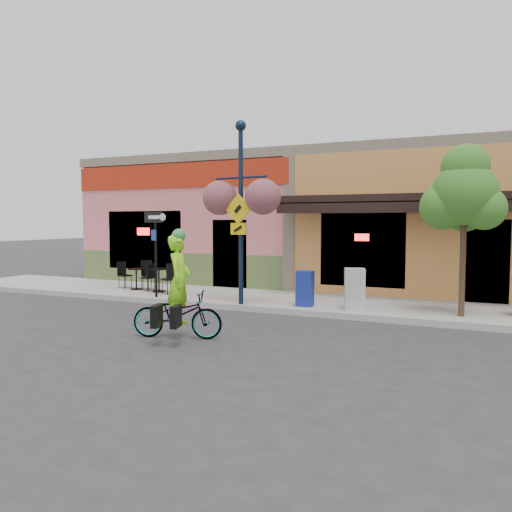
{
  "coord_description": "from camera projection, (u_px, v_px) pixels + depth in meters",
  "views": [
    {
      "loc": [
        4.23,
        -10.63,
        2.25
      ],
      "look_at": [
        -0.77,
        0.5,
        1.4
      ],
      "focal_mm": 35.0,
      "sensor_mm": 36.0,
      "label": 1
    }
  ],
  "objects": [
    {
      "name": "ground",
      "position": [
        278.0,
        318.0,
        11.56
      ],
      "size": [
        90.0,
        90.0,
        0.0
      ],
      "primitive_type": "plane",
      "color": "#2D2D30",
      "rests_on": "ground"
    },
    {
      "name": "one_way_sign",
      "position": [
        156.0,
        255.0,
        13.76
      ],
      "size": [
        0.91,
        0.52,
        2.36
      ],
      "primitive_type": null,
      "rotation": [
        0.0,
        0.0,
        -0.38
      ],
      "color": "black",
      "rests_on": "sidewalk"
    },
    {
      "name": "lamp_post",
      "position": [
        241.0,
        213.0,
        12.49
      ],
      "size": [
        1.53,
        0.74,
        4.61
      ],
      "primitive_type": null,
      "rotation": [
        0.0,
        0.0,
        -0.1
      ],
      "color": "#101C32",
      "rests_on": "sidewalk"
    },
    {
      "name": "sidewalk",
      "position": [
        305.0,
        302.0,
        13.37
      ],
      "size": [
        24.0,
        3.0,
        0.15
      ],
      "primitive_type": "cube",
      "color": "#9E9B93",
      "rests_on": "ground"
    },
    {
      "name": "street_tree",
      "position": [
        464.0,
        230.0,
        10.93
      ],
      "size": [
        1.84,
        1.84,
        3.83
      ],
      "primitive_type": null,
      "rotation": [
        0.0,
        0.0,
        0.27
      ],
      "color": "#3D7A26",
      "rests_on": "sidewalk"
    },
    {
      "name": "cafe_set_right",
      "position": [
        136.0,
        276.0,
        15.34
      ],
      "size": [
        1.53,
        0.98,
        0.85
      ],
      "primitive_type": null,
      "rotation": [
        0.0,
        0.0,
        -0.21
      ],
      "color": "black",
      "rests_on": "sidewalk"
    },
    {
      "name": "newspaper_box_blue",
      "position": [
        305.0,
        288.0,
        12.34
      ],
      "size": [
        0.42,
        0.38,
        0.88
      ],
      "primitive_type": null,
      "rotation": [
        0.0,
        0.0,
        0.07
      ],
      "color": "navy",
      "rests_on": "sidewalk"
    },
    {
      "name": "building",
      "position": [
        354.0,
        221.0,
        18.23
      ],
      "size": [
        18.2,
        8.2,
        4.5
      ],
      "primitive_type": null,
      "color": "#DF6E73",
      "rests_on": "ground"
    },
    {
      "name": "curb",
      "position": [
        286.0,
        311.0,
        12.05
      ],
      "size": [
        24.0,
        0.12,
        0.15
      ],
      "primitive_type": "cube",
      "color": "#A8A59E",
      "rests_on": "ground"
    },
    {
      "name": "cyclist_rider",
      "position": [
        179.0,
        293.0,
        9.55
      ],
      "size": [
        0.57,
        0.73,
        1.75
      ],
      "primitive_type": "imported",
      "rotation": [
        0.0,
        0.0,
        1.84
      ],
      "color": "#8DF119",
      "rests_on": "ground"
    },
    {
      "name": "cafe_set_left",
      "position": [
        159.0,
        277.0,
        14.81
      ],
      "size": [
        1.7,
        1.33,
        0.91
      ],
      "primitive_type": null,
      "rotation": [
        0.0,
        0.0,
        -0.43
      ],
      "color": "black",
      "rests_on": "sidewalk"
    },
    {
      "name": "newspaper_box_grey",
      "position": [
        355.0,
        289.0,
        11.82
      ],
      "size": [
        0.57,
        0.54,
        0.99
      ],
      "primitive_type": null,
      "rotation": [
        0.0,
        0.0,
        0.32
      ],
      "color": "#B1B1B1",
      "rests_on": "sidewalk"
    },
    {
      "name": "bicycle",
      "position": [
        177.0,
        314.0,
        9.59
      ],
      "size": [
        1.86,
        1.06,
        0.92
      ],
      "primitive_type": "imported",
      "rotation": [
        0.0,
        0.0,
        1.84
      ],
      "color": "maroon",
      "rests_on": "ground"
    }
  ]
}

